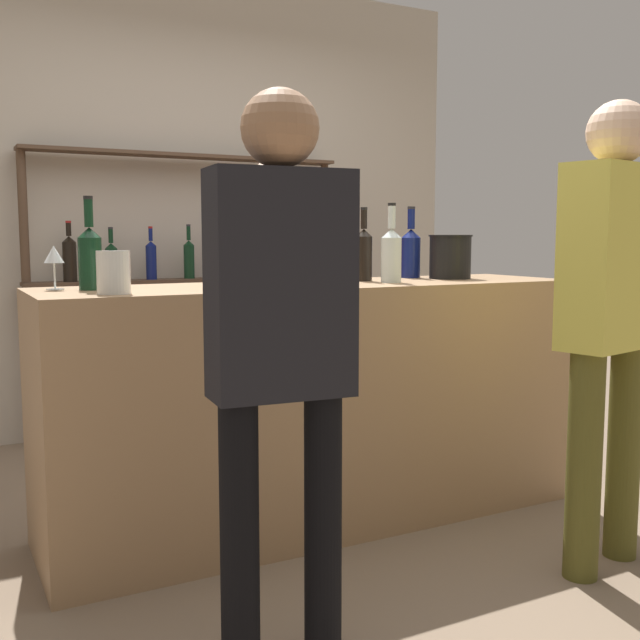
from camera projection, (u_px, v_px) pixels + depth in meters
name	position (u px, v px, depth m)	size (l,w,h in m)	color
ground_plane	(320.00, 519.00, 3.18)	(16.00, 16.00, 0.00)	#7A6651
bar_counter	(320.00, 403.00, 3.12)	(2.26, 0.61, 1.00)	#997551
back_wall	(179.00, 203.00, 4.69)	(3.86, 0.12, 2.80)	#B2A899
back_shelf	(189.00, 250.00, 4.57)	(1.93, 0.18, 1.68)	#4C3828
counter_bottle_0	(90.00, 256.00, 2.69)	(0.08, 0.08, 0.34)	black
counter_bottle_1	(364.00, 253.00, 3.23)	(0.07, 0.07, 0.32)	black
counter_bottle_2	(391.00, 253.00, 3.13)	(0.08, 0.08, 0.33)	silver
counter_bottle_3	(228.00, 257.00, 2.79)	(0.07, 0.07, 0.30)	brown
counter_bottle_4	(411.00, 251.00, 3.48)	(0.09, 0.09, 0.33)	#0F1956
wine_glass	(54.00, 256.00, 2.69)	(0.07, 0.07, 0.16)	silver
ice_bucket	(450.00, 257.00, 3.41)	(0.20, 0.20, 0.20)	black
cork_jar	(113.00, 273.00, 2.51)	(0.11, 0.11, 0.15)	silver
server_behind_counter	(271.00, 292.00, 3.82)	(0.51, 0.32, 1.57)	black
customer_right	(612.00, 299.00, 2.62)	(0.46, 0.28, 1.66)	brown
customer_left	(281.00, 332.00, 2.00)	(0.39, 0.21, 1.58)	black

